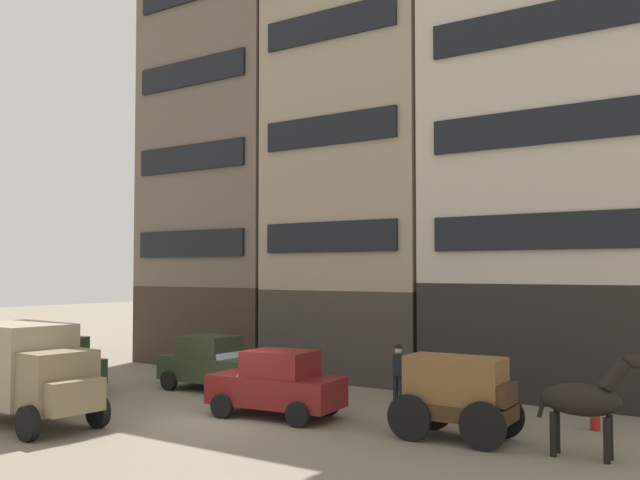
{
  "coord_description": "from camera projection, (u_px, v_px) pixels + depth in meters",
  "views": [
    {
      "loc": [
        13.15,
        -14.22,
        4.03
      ],
      "look_at": [
        1.95,
        2.08,
        4.89
      ],
      "focal_mm": 39.76,
      "sensor_mm": 36.0,
      "label": 1
    }
  ],
  "objects": [
    {
      "name": "delivery_truck_near",
      "position": [
        30.0,
        370.0,
        18.55
      ],
      "size": [
        4.47,
        2.41,
        2.62
      ],
      "color": "#7A6B4C",
      "rests_on": "ground_plane"
    },
    {
      "name": "cargo_wagon",
      "position": [
        458.0,
        392.0,
        16.88
      ],
      "size": [
        2.97,
        1.64,
        1.98
      ],
      "color": "#3D2819",
      "rests_on": "ground_plane"
    },
    {
      "name": "fire_hydrant_curbside",
      "position": [
        595.0,
        413.0,
        17.88
      ],
      "size": [
        0.24,
        0.24,
        0.83
      ],
      "color": "maroon",
      "rests_on": "ground_plane"
    },
    {
      "name": "building_center_right",
      "position": [
        581.0,
        141.0,
        23.96
      ],
      "size": [
        9.51,
        7.36,
        16.79
      ],
      "color": "black",
      "rests_on": "ground_plane"
    },
    {
      "name": "sedan_dark",
      "position": [
        212.0,
        363.0,
        23.89
      ],
      "size": [
        3.7,
        1.86,
        1.83
      ],
      "color": "#2D3823",
      "rests_on": "ground_plane"
    },
    {
      "name": "sedan_parked_curb",
      "position": [
        277.0,
        384.0,
        19.52
      ],
      "size": [
        3.85,
        2.17,
        1.83
      ],
      "color": "maroon",
      "rests_on": "ground_plane"
    },
    {
      "name": "sedan_light",
      "position": [
        52.0,
        364.0,
        23.61
      ],
      "size": [
        3.75,
        1.97,
        1.83
      ],
      "color": "#2D3823",
      "rests_on": "ground_plane"
    },
    {
      "name": "building_far_left",
      "position": [
        245.0,
        159.0,
        32.45
      ],
      "size": [
        7.51,
        7.36,
        18.25
      ],
      "color": "#33281E",
      "rests_on": "ground_plane"
    },
    {
      "name": "pedestrian_officer",
      "position": [
        398.0,
        371.0,
        21.48
      ],
      "size": [
        0.48,
        0.48,
        1.79
      ],
      "color": "black",
      "rests_on": "ground_plane"
    },
    {
      "name": "ground_plane",
      "position": [
        216.0,
        421.0,
        18.97
      ],
      "size": [
        120.0,
        120.0,
        0.0
      ],
      "primitive_type": "plane",
      "color": "slate"
    },
    {
      "name": "draft_horse",
      "position": [
        585.0,
        399.0,
        15.22
      ],
      "size": [
        2.35,
        0.68,
        2.3
      ],
      "color": "black",
      "rests_on": "ground_plane"
    },
    {
      "name": "building_center_left",
      "position": [
        377.0,
        178.0,
        28.45
      ],
      "size": [
        7.13,
        7.36,
        15.46
      ],
      "color": "#38332D",
      "rests_on": "ground_plane"
    }
  ]
}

